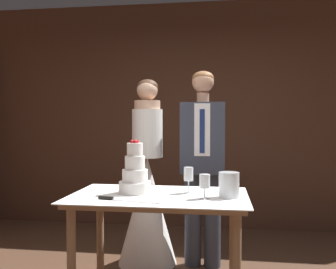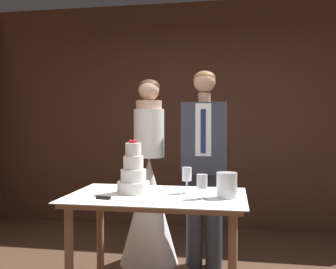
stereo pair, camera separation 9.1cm
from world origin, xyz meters
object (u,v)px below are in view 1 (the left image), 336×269
wine_glass_middle (205,182)px  hurricane_candle (229,185)px  cake_table (159,211)px  groom (203,159)px  wine_glass_near (189,175)px  tiered_cake (135,175)px  bride (147,197)px  cake_knife (117,199)px

wine_glass_middle → hurricane_candle: bearing=22.1°
cake_table → groom: (0.25, 0.89, 0.27)m
wine_glass_near → wine_glass_middle: bearing=-56.0°
wine_glass_near → wine_glass_middle: 0.21m
wine_glass_near → cake_table: bearing=-154.7°
tiered_cake → bride: 0.91m
wine_glass_middle → groom: bearing=93.4°
wine_glass_near → groom: groom is taller
cake_knife → tiered_cake: bearing=88.8°
cake_knife → bride: bearing=102.4°
wine_glass_near → hurricane_candle: size_ratio=1.10×
hurricane_candle → groom: size_ratio=0.09×
tiered_cake → cake_knife: bearing=-102.5°
tiered_cake → bride: (-0.08, 0.85, -0.32)m
hurricane_candle → tiered_cake: bearing=174.2°
cake_knife → wine_glass_near: wine_glass_near is taller
cake_table → bride: bearing=106.0°
cake_knife → bride: (-0.02, 1.11, -0.20)m
wine_glass_middle → bride: 1.17m
tiered_cake → bride: bride is taller
groom → wine_glass_middle: bearing=-86.6°
wine_glass_near → groom: bearing=85.6°
groom → cake_table: bearing=-106.0°
groom → tiered_cake: bearing=-117.0°
hurricane_candle → groom: 0.94m
tiered_cake → groom: 0.95m
hurricane_candle → groom: groom is taller
cake_knife → wine_glass_middle: bearing=24.9°
cake_knife → wine_glass_near: size_ratio=2.28×
cake_table → groom: bearing=74.0°
tiered_cake → groom: (0.43, 0.85, 0.03)m
cake_knife → groom: 1.22m
bride → groom: size_ratio=0.96×
wine_glass_middle → wine_glass_near: bearing=124.0°
tiered_cake → wine_glass_near: tiered_cake is taller
bride → groom: groom is taller
hurricane_candle → bride: bride is taller
bride → hurricane_candle: bearing=-51.6°
cake_table → tiered_cake: tiered_cake is taller
cake_knife → hurricane_candle: 0.73m
cake_table → cake_knife: 0.34m
tiered_cake → hurricane_candle: (0.64, -0.07, -0.05)m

